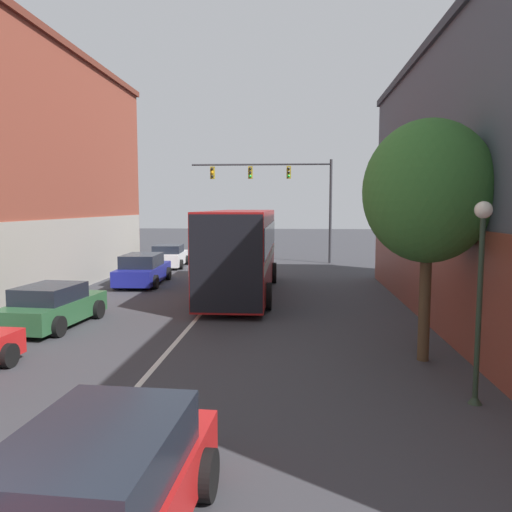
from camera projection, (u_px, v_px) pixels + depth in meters
name	position (u px, v px, depth m)	size (l,w,h in m)	color
lane_center_line	(214.00, 299.00, 20.16)	(0.14, 46.36, 0.01)	silver
bus	(241.00, 248.00, 21.01)	(2.85, 10.30, 3.54)	maroon
hatchback_foreground	(90.00, 507.00, 5.08)	(2.19, 4.70, 1.42)	red
parked_car_left_near	(169.00, 256.00, 30.66)	(2.27, 4.08, 1.37)	silver
parked_car_left_mid	(143.00, 270.00, 23.86)	(2.19, 4.71, 1.46)	navy
parked_car_left_far	(53.00, 306.00, 15.47)	(2.18, 4.01, 1.32)	#285633
traffic_signal_gantry	(284.00, 186.00, 32.53)	(9.21, 0.36, 6.74)	#333338
street_lamp	(480.00, 286.00, 9.22)	(0.32, 0.32, 3.82)	#233323
street_tree_near	(428.00, 192.00, 11.72)	(3.07, 2.76, 5.76)	#4C3823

